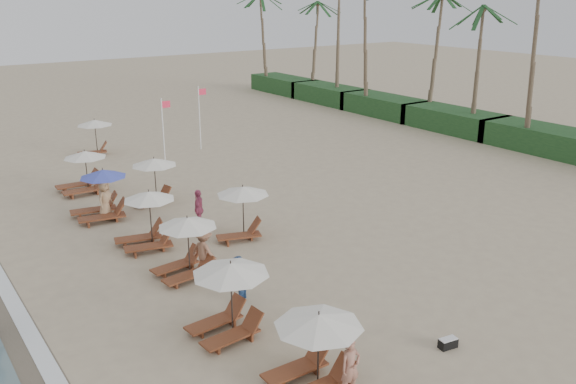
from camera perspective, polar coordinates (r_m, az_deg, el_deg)
ground at (r=22.86m, az=7.13°, el=-7.66°), size 160.00×160.00×0.00m
shrub_hedge at (r=47.48m, az=15.39°, el=6.55°), size 3.20×53.00×1.60m
lounger_station_0 at (r=16.31m, az=2.30°, el=-14.55°), size 2.59×2.39×2.06m
lounger_station_1 at (r=18.47m, az=-5.88°, el=-9.90°), size 2.56×2.36×2.34m
lounger_station_2 at (r=22.39m, az=-9.84°, el=-5.13°), size 2.46×2.18×2.24m
lounger_station_3 at (r=25.19m, az=-13.33°, el=-2.73°), size 2.52×2.23×2.36m
lounger_station_4 at (r=28.97m, az=-17.41°, el=-0.48°), size 2.66×2.31×2.31m
lounger_station_5 at (r=33.17m, az=-18.93°, el=1.65°), size 2.67×2.19×2.18m
inland_station_0 at (r=25.40m, az=-4.44°, el=-1.37°), size 2.64×2.24×2.22m
inland_station_1 at (r=30.37m, az=-12.65°, el=1.61°), size 2.59×2.24×2.22m
inland_station_2 at (r=40.72m, az=-17.89°, el=5.38°), size 2.60×2.24×2.22m
beachgoer_near at (r=16.23m, az=5.91°, el=-16.13°), size 0.61×0.42×1.62m
beachgoer_mid_a at (r=20.51m, az=-4.77°, el=-8.22°), size 1.01×0.99×1.64m
beachgoer_mid_b at (r=22.59m, az=-7.93°, el=-5.56°), size 1.03×1.30×1.76m
beachgoer_far_a at (r=26.87m, az=-8.42°, el=-1.59°), size 0.99×1.10×1.79m
beachgoer_far_b at (r=29.01m, az=-16.90°, el=-0.67°), size 1.06×1.01×1.83m
duffel_bag at (r=18.90m, az=14.87°, el=-13.61°), size 0.59×0.36×0.31m
flag_pole_near at (r=36.77m, az=-11.66°, el=5.90°), size 0.60×0.08×4.10m
flag_pole_far at (r=40.34m, az=-8.32°, el=7.26°), size 0.60×0.08×4.21m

